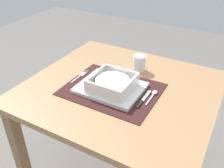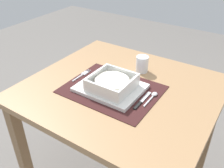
% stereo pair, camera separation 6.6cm
% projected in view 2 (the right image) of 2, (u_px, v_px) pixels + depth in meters
% --- Properties ---
extents(dining_table, '(0.85, 0.78, 0.72)m').
position_uv_depth(dining_table, '(121.00, 105.00, 1.20)').
color(dining_table, '#A37A51').
rests_on(dining_table, ground).
extents(placemat, '(0.42, 0.33, 0.00)m').
position_uv_depth(placemat, '(112.00, 89.00, 1.12)').
color(placemat, '#381919').
rests_on(placemat, dining_table).
extents(serving_plate, '(0.28, 0.23, 0.02)m').
position_uv_depth(serving_plate, '(111.00, 88.00, 1.11)').
color(serving_plate, white).
rests_on(serving_plate, placemat).
extents(porridge_bowl, '(0.18, 0.18, 0.06)m').
position_uv_depth(porridge_bowl, '(112.00, 84.00, 1.08)').
color(porridge_bowl, white).
rests_on(porridge_bowl, serving_plate).
extents(fork, '(0.02, 0.13, 0.00)m').
position_uv_depth(fork, '(83.00, 74.00, 1.23)').
color(fork, silver).
rests_on(fork, placemat).
extents(spoon, '(0.02, 0.12, 0.01)m').
position_uv_depth(spoon, '(153.00, 96.00, 1.07)').
color(spoon, silver).
rests_on(spoon, placemat).
extents(butter_knife, '(0.01, 0.14, 0.01)m').
position_uv_depth(butter_knife, '(141.00, 101.00, 1.03)').
color(butter_knife, black).
rests_on(butter_knife, placemat).
extents(drinking_glass, '(0.06, 0.06, 0.08)m').
position_uv_depth(drinking_glass, '(142.00, 65.00, 1.24)').
color(drinking_glass, white).
rests_on(drinking_glass, dining_table).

